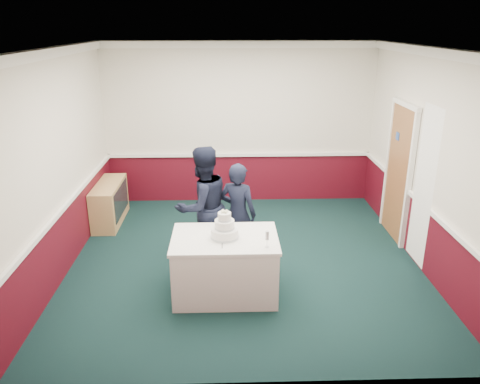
{
  "coord_description": "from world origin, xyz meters",
  "views": [
    {
      "loc": [
        -0.26,
        -6.13,
        3.29
      ],
      "look_at": [
        -0.07,
        -0.1,
        1.1
      ],
      "focal_mm": 35.0,
      "sensor_mm": 36.0,
      "label": 1
    }
  ],
  "objects_px": {
    "champagne_flute": "(267,236)",
    "person_man": "(203,207)",
    "cake_knife": "(222,244)",
    "wedding_cake": "(225,229)",
    "person_woman": "(238,214)",
    "sideboard": "(110,203)",
    "cake_table": "(225,265)"
  },
  "relations": [
    {
      "from": "champagne_flute",
      "to": "person_man",
      "type": "xyz_separation_m",
      "value": [
        -0.81,
        1.13,
        -0.06
      ]
    },
    {
      "from": "cake_knife",
      "to": "champagne_flute",
      "type": "bearing_deg",
      "value": -8.34
    },
    {
      "from": "wedding_cake",
      "to": "champagne_flute",
      "type": "height_order",
      "value": "wedding_cake"
    },
    {
      "from": "person_man",
      "to": "person_woman",
      "type": "distance_m",
      "value": 0.51
    },
    {
      "from": "sideboard",
      "to": "person_woman",
      "type": "relative_size",
      "value": 0.81
    },
    {
      "from": "sideboard",
      "to": "champagne_flute",
      "type": "distance_m",
      "value": 3.68
    },
    {
      "from": "cake_table",
      "to": "cake_knife",
      "type": "height_order",
      "value": "cake_knife"
    },
    {
      "from": "cake_knife",
      "to": "sideboard",
      "type": "bearing_deg",
      "value": 127.75
    },
    {
      "from": "wedding_cake",
      "to": "person_man",
      "type": "xyz_separation_m",
      "value": [
        -0.31,
        0.85,
        -0.04
      ]
    },
    {
      "from": "cake_table",
      "to": "champagne_flute",
      "type": "bearing_deg",
      "value": -29.25
    },
    {
      "from": "sideboard",
      "to": "champagne_flute",
      "type": "relative_size",
      "value": 5.85
    },
    {
      "from": "sideboard",
      "to": "person_woman",
      "type": "xyz_separation_m",
      "value": [
        2.18,
        -1.5,
        0.39
      ]
    },
    {
      "from": "cake_knife",
      "to": "champagne_flute",
      "type": "xyz_separation_m",
      "value": [
        0.53,
        -0.08,
        0.14
      ]
    },
    {
      "from": "cake_table",
      "to": "champagne_flute",
      "type": "relative_size",
      "value": 6.44
    },
    {
      "from": "sideboard",
      "to": "cake_table",
      "type": "bearing_deg",
      "value": -49.81
    },
    {
      "from": "wedding_cake",
      "to": "cake_knife",
      "type": "xyz_separation_m",
      "value": [
        -0.03,
        -0.2,
        -0.11
      ]
    },
    {
      "from": "sideboard",
      "to": "wedding_cake",
      "type": "distance_m",
      "value": 3.14
    },
    {
      "from": "person_man",
      "to": "person_woman",
      "type": "bearing_deg",
      "value": 147.54
    },
    {
      "from": "person_man",
      "to": "person_woman",
      "type": "height_order",
      "value": "person_man"
    },
    {
      "from": "sideboard",
      "to": "cake_table",
      "type": "height_order",
      "value": "cake_table"
    },
    {
      "from": "champagne_flute",
      "to": "person_woman",
      "type": "height_order",
      "value": "person_woman"
    },
    {
      "from": "cake_table",
      "to": "wedding_cake",
      "type": "bearing_deg",
      "value": 90.0
    },
    {
      "from": "sideboard",
      "to": "champagne_flute",
      "type": "height_order",
      "value": "champagne_flute"
    },
    {
      "from": "wedding_cake",
      "to": "person_man",
      "type": "bearing_deg",
      "value": 109.93
    },
    {
      "from": "wedding_cake",
      "to": "champagne_flute",
      "type": "bearing_deg",
      "value": -29.25
    },
    {
      "from": "sideboard",
      "to": "person_man",
      "type": "distance_m",
      "value": 2.33
    },
    {
      "from": "sideboard",
      "to": "wedding_cake",
      "type": "bearing_deg",
      "value": -49.81
    },
    {
      "from": "cake_table",
      "to": "person_man",
      "type": "relative_size",
      "value": 0.76
    },
    {
      "from": "cake_table",
      "to": "cake_knife",
      "type": "distance_m",
      "value": 0.44
    },
    {
      "from": "cake_table",
      "to": "wedding_cake",
      "type": "height_order",
      "value": "wedding_cake"
    },
    {
      "from": "cake_table",
      "to": "champagne_flute",
      "type": "height_order",
      "value": "champagne_flute"
    },
    {
      "from": "cake_table",
      "to": "person_man",
      "type": "distance_m",
      "value": 1.01
    }
  ]
}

